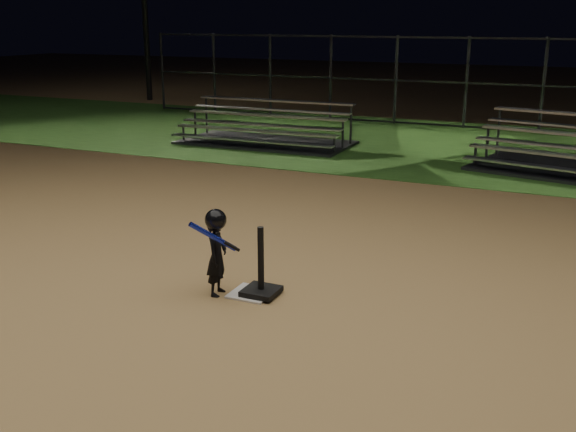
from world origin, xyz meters
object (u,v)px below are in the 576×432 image
object	(u,v)px
batting_tee	(261,282)
child_batter	(217,250)
bleacher_left	(265,136)
home_plate	(252,293)

from	to	relation	value
batting_tee	child_batter	world-z (taller)	child_batter
batting_tee	bleacher_left	xyz separation A→B (m)	(-4.09, 8.45, 0.04)
home_plate	bleacher_left	bearing A→B (deg)	115.15
home_plate	batting_tee	bearing A→B (deg)	6.32
child_batter	bleacher_left	size ratio (longest dim) A/B	0.24
batting_tee	child_batter	xyz separation A→B (m)	(-0.46, -0.16, 0.36)
child_batter	bleacher_left	bearing A→B (deg)	15.15
home_plate	child_batter	size ratio (longest dim) A/B	0.45
bleacher_left	child_batter	bearing A→B (deg)	-67.54
batting_tee	child_batter	distance (m)	0.61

